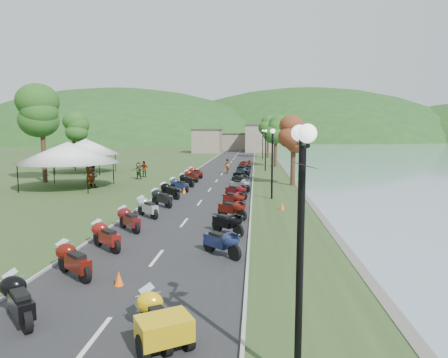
{
  "coord_description": "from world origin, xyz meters",
  "views": [
    {
      "loc": [
        3.8,
        -10.78,
        4.95
      ],
      "look_at": [
        1.44,
        19.04,
        1.3
      ],
      "focal_mm": 32.0,
      "sensor_mm": 36.0,
      "label": 1
    }
  ],
  "objects": [
    {
      "name": "moto_row_left",
      "position": [
        -2.34,
        12.81,
        0.55
      ],
      "size": [
        2.6,
        37.07,
        1.1
      ],
      "primitive_type": null,
      "color": "#331411",
      "rests_on": "ground"
    },
    {
      "name": "pedestrian_a",
      "position": [
        -10.31,
        22.22,
        0.0
      ],
      "size": [
        0.77,
        0.87,
        1.98
      ],
      "primitive_type": "imported",
      "rotation": [
        0.0,
        0.0,
        1.16
      ],
      "color": "slate",
      "rests_on": "ground"
    },
    {
      "name": "hills_backdrop",
      "position": [
        0.0,
        200.0,
        0.0
      ],
      "size": [
        360.0,
        120.0,
        76.0
      ],
      "primitive_type": null,
      "color": "#285621",
      "rests_on": "ground"
    },
    {
      "name": "traffic_cone_near",
      "position": [
        -0.52,
        1.18,
        0.24
      ],
      "size": [
        0.31,
        0.31,
        0.49
      ],
      "primitive_type": "cone",
      "color": "#F2590C",
      "rests_on": "ground"
    },
    {
      "name": "vendor_tent_main",
      "position": [
        -12.2,
        22.19,
        2.0
      ],
      "size": [
        5.74,
        5.74,
        4.0
      ],
      "primitive_type": null,
      "color": "white",
      "rests_on": "ground"
    },
    {
      "name": "moto_row_right",
      "position": [
        2.47,
        23.01,
        0.55
      ],
      "size": [
        2.6,
        39.42,
        1.1
      ],
      "primitive_type": null,
      "color": "#331411",
      "rests_on": "ground"
    },
    {
      "name": "tree_park_left",
      "position": [
        -16.37,
        25.82,
        5.55
      ],
      "size": [
        4.0,
        4.0,
        11.1
      ],
      "primitive_type": null,
      "color": "#2D6620",
      "rests_on": "ground"
    },
    {
      "name": "streetlamp_near",
      "position": [
        4.65,
        -3.49,
        2.5
      ],
      "size": [
        1.4,
        1.4,
        5.0
      ],
      "primitive_type": null,
      "color": "black",
      "rests_on": "ground"
    },
    {
      "name": "yellow_trike",
      "position": [
        1.5,
        -2.0,
        0.51
      ],
      "size": [
        2.35,
        2.64,
        1.03
      ],
      "primitive_type": null,
      "rotation": [
        0.0,
        0.0,
        2.11
      ],
      "color": "yellow",
      "rests_on": "ground"
    },
    {
      "name": "pedestrian_b",
      "position": [
        -10.33,
        22.69,
        0.0
      ],
      "size": [
        1.05,
        0.71,
        1.98
      ],
      "primitive_type": "imported",
      "rotation": [
        0.0,
        0.0,
        2.94
      ],
      "color": "slate",
      "rests_on": "ground"
    },
    {
      "name": "far_building",
      "position": [
        -2.0,
        85.0,
        2.5
      ],
      "size": [
        18.0,
        16.0,
        5.0
      ],
      "primitive_type": "cube",
      "color": "gray",
      "rests_on": "ground"
    },
    {
      "name": "road",
      "position": [
        0.0,
        40.0,
        0.01
      ],
      "size": [
        7.0,
        120.0,
        0.02
      ],
      "primitive_type": "cube",
      "color": "#28282A",
      "rests_on": "ground"
    },
    {
      "name": "vendor_tent_side",
      "position": [
        -15.95,
        34.38,
        2.0
      ],
      "size": [
        5.13,
        5.13,
        4.0
      ],
      "primitive_type": null,
      "color": "white",
      "rests_on": "ground"
    },
    {
      "name": "tree_lakeside",
      "position": [
        7.18,
        25.42,
        3.49
      ],
      "size": [
        2.51,
        2.51,
        6.99
      ],
      "primitive_type": null,
      "color": "#2D6620",
      "rests_on": "ground"
    },
    {
      "name": "pedestrian_c",
      "position": [
        -11.19,
        24.17,
        0.0
      ],
      "size": [
        1.0,
        1.28,
        1.85
      ],
      "primitive_type": "imported",
      "rotation": [
        0.0,
        0.0,
        5.21
      ],
      "color": "slate",
      "rests_on": "ground"
    },
    {
      "name": "ground",
      "position": [
        0.0,
        0.0,
        0.0
      ],
      "size": [
        400.0,
        400.0,
        0.0
      ],
      "primitive_type": "plane",
      "color": "#3B5628",
      "rests_on": "ground"
    }
  ]
}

